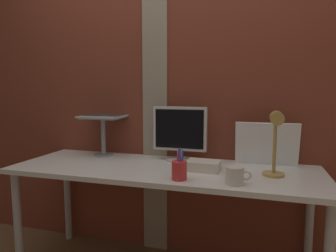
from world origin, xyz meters
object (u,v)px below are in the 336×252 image
(laptop, at_px, (108,108))
(coffee_mug, at_px, (235,176))
(whiteboard_panel, at_px, (267,144))
(desk_lamp, at_px, (276,137))
(pen_cup, at_px, (179,170))
(monitor, at_px, (180,132))

(laptop, relative_size, coffee_mug, 2.46)
(laptop, relative_size, whiteboard_panel, 0.83)
(desk_lamp, bearing_deg, laptop, 164.06)
(whiteboard_panel, height_order, pen_cup, whiteboard_panel)
(laptop, relative_size, pen_cup, 1.84)
(whiteboard_panel, relative_size, desk_lamp, 1.05)
(whiteboard_panel, relative_size, pen_cup, 2.21)
(monitor, distance_m, whiteboard_panel, 0.57)
(monitor, xyz_separation_m, coffee_mug, (0.40, -0.43, -0.15))
(pen_cup, relative_size, coffee_mug, 1.34)
(pen_cup, distance_m, coffee_mug, 0.29)
(monitor, relative_size, laptop, 1.14)
(monitor, xyz_separation_m, desk_lamp, (0.60, -0.26, 0.03))
(laptop, distance_m, whiteboard_panel, 1.16)
(laptop, xyz_separation_m, coffee_mug, (0.98, -0.51, -0.30))
(monitor, height_order, whiteboard_panel, monitor)
(monitor, xyz_separation_m, whiteboard_panel, (0.56, 0.03, -0.06))
(desk_lamp, bearing_deg, coffee_mug, -139.17)
(monitor, relative_size, desk_lamp, 1.00)
(laptop, height_order, desk_lamp, laptop)
(monitor, bearing_deg, coffee_mug, -46.86)
(whiteboard_panel, height_order, desk_lamp, desk_lamp)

